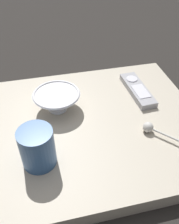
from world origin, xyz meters
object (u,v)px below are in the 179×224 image
at_px(teaspoon, 151,128).
at_px(tv_remote_near, 137,90).
at_px(cereal_bowl, 57,100).
at_px(coffee_mug, 37,148).

distance_m(teaspoon, tv_remote_near, 0.18).
height_order(cereal_bowl, tv_remote_near, cereal_bowl).
relative_size(cereal_bowl, tv_remote_near, 0.77).
bearing_deg(cereal_bowl, tv_remote_near, 4.90).
bearing_deg(cereal_bowl, teaspoon, -33.96).
xyz_separation_m(coffee_mug, teaspoon, (0.30, 0.03, -0.04)).
bearing_deg(teaspoon, coffee_mug, -174.19).
bearing_deg(coffee_mug, tv_remote_near, 32.22).
distance_m(coffee_mug, tv_remote_near, 0.40).
relative_size(cereal_bowl, teaspoon, 1.34).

